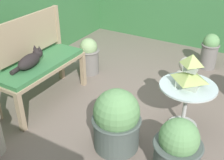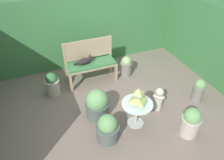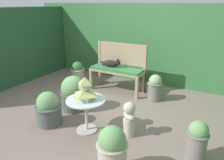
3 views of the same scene
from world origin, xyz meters
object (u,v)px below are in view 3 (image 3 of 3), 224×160
Objects in this scene: garden_bench at (117,71)px; garden_bust at (129,119)px; potted_plant_table_far at (48,109)px; patio_table at (86,106)px; potted_plant_table_near at (197,140)px; potted_plant_bench_left at (74,93)px; potted_plant_bench_right at (155,87)px; cat at (112,63)px; potted_plant_path_edge at (78,74)px; pagoda_birdhouse at (85,90)px; potted_plant_hedge_corner at (112,151)px.

garden_bust reaches higher than garden_bench.
garden_bust is at bearing 15.12° from potted_plant_table_far.
patio_table is 1.64m from potted_plant_table_near.
patio_table is 0.82m from potted_plant_bench_left.
cat is at bearing 175.92° from potted_plant_bench_right.
patio_table is at bearing -48.44° from potted_plant_path_edge.
pagoda_birdhouse is 0.65× the size of potted_plant_bench_right.
garden_bench is at bearing 102.55° from pagoda_birdhouse.
potted_plant_table_far reaches higher than patio_table.
pagoda_birdhouse reaches higher than garden_bust.
potted_plant_path_edge is (-1.00, -0.15, -0.17)m from garden_bench.
pagoda_birdhouse reaches higher than cat.
cat is 0.87× the size of garden_bust.
potted_plant_table_far reaches higher than garden_bust.
potted_plant_path_edge is at bearing 112.73° from potted_plant_table_far.
potted_plant_path_edge is (-2.02, 1.35, 0.02)m from garden_bust.
cat is at bearing 106.83° from pagoda_birdhouse.
potted_plant_bench_left is (0.73, -1.06, 0.02)m from potted_plant_path_edge.
pagoda_birdhouse is at bearing -175.65° from potted_plant_table_near.
potted_plant_path_edge is 0.94× the size of potted_plant_hedge_corner.
cat reaches higher than patio_table.
patio_table is 0.69m from garden_bust.
cat is 0.73× the size of potted_plant_bench_left.
potted_plant_path_edge is at bearing 131.56° from pagoda_birdhouse.
potted_plant_bench_left is 2.31m from potted_plant_table_near.
garden_bust is (1.16, -1.51, -0.35)m from cat.
pagoda_birdhouse is at bearing -108.42° from potted_plant_bench_right.
potted_plant_hedge_corner reaches higher than potted_plant_bench_right.
potted_plant_bench_left is (0.02, 0.64, 0.05)m from potted_plant_table_far.
cat is 1.81m from patio_table.
potted_plant_table_far is (-0.67, -0.14, -0.42)m from pagoda_birdhouse.
pagoda_birdhouse is at bearing -80.23° from cat.
potted_plant_table_far is 0.90× the size of potted_plant_hedge_corner.
cat is 1.91m from potted_plant_table_far.
potted_plant_table_near is at bearing -25.46° from potted_plant_path_edge.
garden_bench is 1.93× the size of potted_plant_hedge_corner.
garden_bust is 0.97× the size of potted_plant_table_far.
pagoda_birdhouse is 1.79m from potted_plant_bench_right.
patio_table is 1.10× the size of garden_bust.
potted_plant_table_near is (0.99, -0.09, 0.01)m from garden_bust.
potted_plant_hedge_corner is at bearing -137.52° from potted_plant_table_near.
potted_plant_table_far is at bearing -124.19° from potted_plant_bench_right.
garden_bust is 1.36m from potted_plant_table_far.
potted_plant_table_near is at bearing -9.27° from potted_plant_bench_left.
patio_table is at bearing -80.23° from cat.
potted_plant_bench_right is 2.29m from potted_plant_hedge_corner.
pagoda_birdhouse is 0.65× the size of garden_bust.
potted_plant_table_near is (2.15, -1.60, -0.34)m from cat.
garden_bust is 0.99m from potted_plant_table_near.
garden_bust is (0.64, 0.21, -0.41)m from pagoda_birdhouse.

